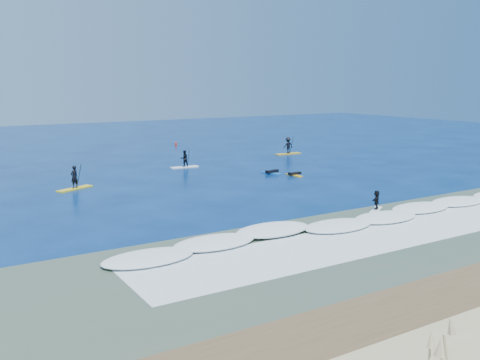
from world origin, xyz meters
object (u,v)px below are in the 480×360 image
sup_paddler_left (75,181)px  wave_surfer (376,201)px  prone_paddler_far (271,172)px  marker_buoy (176,144)px  sup_paddler_center (184,160)px  prone_paddler_near (294,174)px  sup_paddler_right (288,147)px

sup_paddler_left → wave_surfer: sup_paddler_left is taller
prone_paddler_far → marker_buoy: marker_buoy is taller
sup_paddler_left → prone_paddler_far: sup_paddler_left is taller
sup_paddler_left → marker_buoy: bearing=22.6°
sup_paddler_center → wave_surfer: (2.59, -24.13, 0.03)m
prone_paddler_far → wave_surfer: size_ratio=1.18×
prone_paddler_near → marker_buoy: (0.35, 26.88, 0.16)m
sup_paddler_center → wave_surfer: 24.27m
sup_paddler_right → sup_paddler_left: bearing=-162.5°
sup_paddler_left → sup_paddler_right: bearing=-10.2°
sup_paddler_right → prone_paddler_far: bearing=-131.8°
prone_paddler_near → sup_paddler_center: bearing=31.9°
sup_paddler_center → marker_buoy: size_ratio=4.37×
prone_paddler_far → wave_surfer: bearing=158.1°
prone_paddler_far → prone_paddler_near: bearing=-161.5°
prone_paddler_near → prone_paddler_far: prone_paddler_far is taller
sup_paddler_right → prone_paddler_near: (-8.57, -12.46, -0.79)m
sup_paddler_right → marker_buoy: bearing=120.9°
sup_paddler_left → prone_paddler_far: size_ratio=1.48×
wave_surfer → prone_paddler_far: bearing=45.9°
sup_paddler_left → sup_paddler_center: 13.66m
prone_paddler_near → prone_paddler_far: 2.33m
sup_paddler_left → sup_paddler_center: size_ratio=1.10×
sup_paddler_left → marker_buoy: sup_paddler_left is taller
sup_paddler_left → sup_paddler_right: size_ratio=0.96×
prone_paddler_near → prone_paddler_far: size_ratio=0.88×
sup_paddler_right → prone_paddler_near: bearing=-123.3°
sup_paddler_right → prone_paddler_near: 15.14m
marker_buoy → wave_surfer: bearing=-96.1°
sup_paddler_right → wave_surfer: 29.66m
sup_paddler_left → sup_paddler_center: (12.55, 5.40, 0.05)m
sup_paddler_left → marker_buoy: 29.83m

